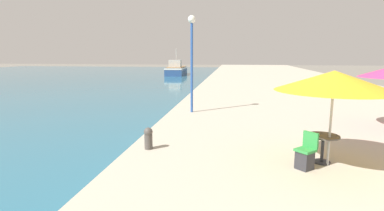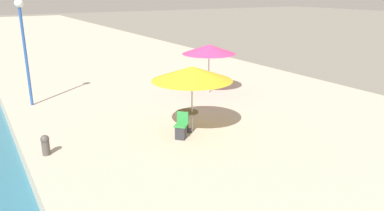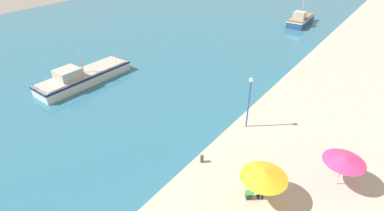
{
  "view_description": "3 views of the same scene",
  "coord_description": "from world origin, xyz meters",
  "px_view_note": "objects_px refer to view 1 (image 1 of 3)",
  "views": [
    {
      "loc": [
        3.1,
        4.62,
        3.49
      ],
      "look_at": [
        1.5,
        16.07,
        1.49
      ],
      "focal_mm": 28.0,
      "sensor_mm": 36.0,
      "label": 1
    },
    {
      "loc": [
        -0.97,
        1.47,
        5.59
      ],
      "look_at": [
        5.52,
        12.29,
        1.69
      ],
      "focal_mm": 35.0,
      "sensor_mm": 36.0,
      "label": 2
    },
    {
      "loc": [
        9.75,
        -0.55,
        15.41
      ],
      "look_at": [
        -4.0,
        18.0,
        1.29
      ],
      "focal_mm": 28.0,
      "sensor_mm": 36.0,
      "label": 3
    }
  ],
  "objects_px": {
    "cafe_table": "(323,143)",
    "lamppost": "(192,47)",
    "cafe_chair_left": "(305,156)",
    "cafe_umbrella_pink": "(334,81)",
    "mooring_bollard": "(148,138)",
    "fishing_boat_mid": "(176,70)"
  },
  "relations": [
    {
      "from": "cafe_table",
      "to": "cafe_umbrella_pink",
      "type": "bearing_deg",
      "value": -60.57
    },
    {
      "from": "cafe_table",
      "to": "mooring_bollard",
      "type": "height_order",
      "value": "cafe_table"
    },
    {
      "from": "cafe_umbrella_pink",
      "to": "cafe_table",
      "type": "bearing_deg",
      "value": 119.43
    },
    {
      "from": "cafe_umbrella_pink",
      "to": "cafe_chair_left",
      "type": "xyz_separation_m",
      "value": [
        -0.62,
        -0.32,
        -1.83
      ]
    },
    {
      "from": "fishing_boat_mid",
      "to": "cafe_chair_left",
      "type": "xyz_separation_m",
      "value": [
        11.2,
        -41.27,
        0.12
      ]
    },
    {
      "from": "cafe_table",
      "to": "cafe_chair_left",
      "type": "bearing_deg",
      "value": -136.92
    },
    {
      "from": "cafe_umbrella_pink",
      "to": "mooring_bollard",
      "type": "distance_m",
      "value": 5.25
    },
    {
      "from": "mooring_bollard",
      "to": "fishing_boat_mid",
      "type": "bearing_deg",
      "value": 99.77
    },
    {
      "from": "cafe_chair_left",
      "to": "cafe_table",
      "type": "bearing_deg",
      "value": -90.0
    },
    {
      "from": "cafe_table",
      "to": "lamppost",
      "type": "xyz_separation_m",
      "value": [
        -4.31,
        6.34,
        2.56
      ]
    },
    {
      "from": "cafe_umbrella_pink",
      "to": "cafe_table",
      "type": "distance_m",
      "value": 1.64
    },
    {
      "from": "mooring_bollard",
      "to": "lamppost",
      "type": "xyz_separation_m",
      "value": [
        0.48,
        5.85,
        2.74
      ]
    },
    {
      "from": "cafe_umbrella_pink",
      "to": "lamppost",
      "type": "bearing_deg",
      "value": 124.12
    },
    {
      "from": "cafe_chair_left",
      "to": "mooring_bollard",
      "type": "relative_size",
      "value": 1.39
    },
    {
      "from": "mooring_bollard",
      "to": "cafe_umbrella_pink",
      "type": "bearing_deg",
      "value": -7.64
    },
    {
      "from": "fishing_boat_mid",
      "to": "cafe_chair_left",
      "type": "height_order",
      "value": "fishing_boat_mid"
    },
    {
      "from": "fishing_boat_mid",
      "to": "lamppost",
      "type": "distance_m",
      "value": 35.35
    },
    {
      "from": "cafe_chair_left",
      "to": "mooring_bollard",
      "type": "bearing_deg",
      "value": 33.99
    },
    {
      "from": "lamppost",
      "to": "cafe_chair_left",
      "type": "bearing_deg",
      "value": -61.01
    },
    {
      "from": "fishing_boat_mid",
      "to": "mooring_bollard",
      "type": "height_order",
      "value": "fishing_boat_mid"
    },
    {
      "from": "cafe_umbrella_pink",
      "to": "mooring_bollard",
      "type": "relative_size",
      "value": 4.32
    },
    {
      "from": "cafe_table",
      "to": "lamppost",
      "type": "height_order",
      "value": "lamppost"
    }
  ]
}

